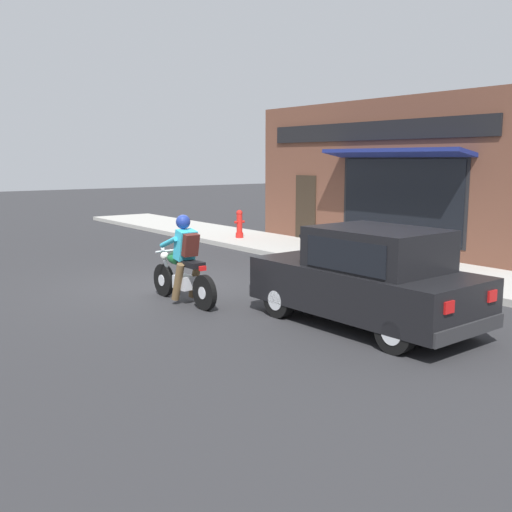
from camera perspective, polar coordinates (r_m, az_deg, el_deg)
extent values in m
plane|color=#2B2B2D|center=(12.48, -8.25, -2.90)|extent=(80.00, 80.00, 0.00)
cube|color=#ADAAA3|center=(17.84, 2.04, 1.07)|extent=(2.60, 22.00, 0.14)
cube|color=brown|center=(17.04, 11.19, 7.38)|extent=(0.50, 9.20, 4.20)
cube|color=black|center=(16.11, 13.53, 5.24)|extent=(0.04, 3.86, 2.10)
cube|color=black|center=(16.12, 13.56, 5.24)|extent=(0.02, 4.05, 2.20)
cube|color=#2D2319|center=(18.70, 4.74, 4.45)|extent=(0.04, 0.90, 2.10)
cube|color=navy|center=(15.82, 12.92, 9.54)|extent=(0.81, 4.41, 0.24)
cube|color=black|center=(16.84, 10.67, 11.63)|extent=(0.06, 7.82, 0.50)
cylinder|color=black|center=(11.60, -8.77, -2.27)|extent=(0.12, 0.62, 0.62)
cylinder|color=silver|center=(11.60, -8.77, -2.27)|extent=(0.13, 0.22, 0.22)
cylinder|color=black|center=(10.43, -4.93, -3.49)|extent=(0.12, 0.62, 0.62)
cylinder|color=silver|center=(10.43, -4.93, -3.49)|extent=(0.13, 0.22, 0.22)
cube|color=silver|center=(10.95, -6.82, -2.49)|extent=(0.29, 0.41, 0.24)
ellipsoid|color=#196B33|center=(11.09, -7.54, -0.20)|extent=(0.31, 0.53, 0.24)
cube|color=black|center=(10.69, -6.21, -0.74)|extent=(0.28, 0.57, 0.10)
cylinder|color=silver|center=(11.46, -8.56, -0.81)|extent=(0.08, 0.33, 0.68)
cylinder|color=silver|center=(11.31, -8.29, 0.51)|extent=(0.56, 0.06, 0.04)
sphere|color=silver|center=(11.47, -8.70, 0.01)|extent=(0.16, 0.16, 0.16)
cylinder|color=silver|center=(10.73, -4.95, -3.25)|extent=(0.10, 0.55, 0.08)
cube|color=red|center=(10.39, -5.11, -1.19)|extent=(0.12, 0.06, 0.08)
cylinder|color=brown|center=(10.79, -7.44, -2.46)|extent=(0.15, 0.35, 0.71)
cylinder|color=brown|center=(10.98, -5.83, -2.23)|extent=(0.15, 0.35, 0.71)
cube|color=#33B2D1|center=(10.79, -6.75, 1.06)|extent=(0.35, 0.34, 0.57)
cylinder|color=#33B2D1|center=(10.89, -8.31, 1.31)|extent=(0.10, 0.52, 0.26)
cylinder|color=#33B2D1|center=(11.09, -6.53, 1.49)|extent=(0.10, 0.52, 0.26)
sphere|color=navy|center=(10.79, -6.96, 3.25)|extent=(0.26, 0.26, 0.26)
cube|color=#4C1E19|center=(10.65, -6.30, 1.07)|extent=(0.29, 0.25, 0.42)
cylinder|color=black|center=(9.93, 2.20, -4.18)|extent=(0.20, 0.60, 0.60)
cylinder|color=silver|center=(9.93, 2.20, -4.18)|extent=(0.21, 0.34, 0.33)
cylinder|color=black|center=(10.90, 7.95, -3.05)|extent=(0.20, 0.60, 0.60)
cylinder|color=silver|center=(10.90, 7.95, -3.05)|extent=(0.21, 0.34, 0.33)
cylinder|color=black|center=(8.32, 13.12, -7.08)|extent=(0.20, 0.60, 0.60)
cylinder|color=silver|center=(8.32, 13.12, -7.08)|extent=(0.21, 0.34, 0.33)
cylinder|color=black|center=(9.46, 18.58, -5.34)|extent=(0.20, 0.60, 0.60)
cylinder|color=silver|center=(9.46, 18.58, -5.34)|extent=(0.21, 0.34, 0.33)
cube|color=black|center=(9.53, 10.23, -3.05)|extent=(1.74, 3.74, 0.70)
cube|color=black|center=(9.26, 11.51, 0.58)|extent=(1.49, 1.94, 0.66)
cube|color=black|center=(9.84, 7.62, 0.90)|extent=(1.33, 0.39, 0.51)
cube|color=black|center=(8.72, 8.44, 0.01)|extent=(0.07, 1.52, 0.46)
cube|color=black|center=(9.82, 14.23, 0.86)|extent=(0.07, 1.52, 0.46)
cube|color=silver|center=(10.47, 0.73, -1.12)|extent=(0.24, 0.05, 0.14)
cube|color=red|center=(8.01, 17.90, -4.68)|extent=(0.20, 0.05, 0.16)
cube|color=silver|center=(11.13, 4.79, -0.53)|extent=(0.24, 0.05, 0.14)
cube|color=red|center=(8.86, 21.56, -3.57)|extent=(0.20, 0.05, 0.16)
cube|color=#28282B|center=(10.84, 2.91, -2.76)|extent=(1.61, 0.17, 0.20)
cube|color=#28282B|center=(8.54, 19.51, -6.61)|extent=(1.61, 0.17, 0.20)
cylinder|color=red|center=(18.90, -1.58, 2.00)|extent=(0.24, 0.24, 0.16)
cylinder|color=red|center=(18.86, -1.59, 3.11)|extent=(0.18, 0.18, 0.58)
sphere|color=red|center=(18.83, -1.59, 4.11)|extent=(0.20, 0.20, 0.20)
cylinder|color=red|center=(18.78, -1.91, 3.24)|extent=(0.10, 0.08, 0.08)
cylinder|color=red|center=(18.93, -1.27, 3.29)|extent=(0.10, 0.08, 0.08)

